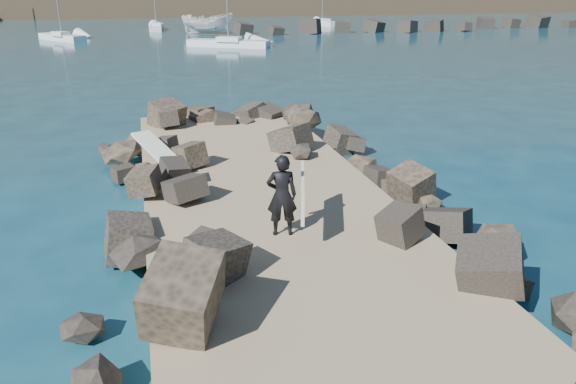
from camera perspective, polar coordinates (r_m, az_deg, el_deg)
name	(u,v)px	position (r m, az deg, el deg)	size (l,w,h in m)	color
ground	(278,237)	(13.30, -1.07, -4.60)	(800.00, 800.00, 0.00)	#0F384C
jetty	(300,264)	(11.43, 1.25, -7.35)	(6.00, 26.00, 0.60)	#8C7759
riprap_left	(152,261)	(11.45, -13.66, -6.81)	(2.60, 22.00, 1.00)	black
riprap_right	(421,231)	(12.77, 13.31, -3.84)	(2.60, 22.00, 1.00)	black
breakwater_secondary	(446,25)	(76.83, 15.73, 15.99)	(52.00, 4.00, 1.20)	black
surfboard_resting	(158,153)	(16.64, -13.12, 3.89)	(0.59, 2.37, 0.08)	white
boat_imported	(207,23)	(69.41, -8.19, 16.60)	(2.31, 6.15, 2.38)	silver
surfer_with_board	(285,195)	(11.70, -0.33, -0.28)	(1.13, 2.13, 1.77)	black
sailboat_b	(157,27)	(76.44, -13.21, 15.99)	(2.02, 6.79, 8.11)	white
sailboat_c	(229,43)	(54.63, -6.06, 14.80)	(7.63, 5.19, 9.28)	white
sailboat_d	(322,23)	(83.00, 3.50, 16.78)	(3.12, 6.92, 8.19)	white
sailboat_f	(334,12)	(115.29, 4.66, 17.77)	(3.19, 4.97, 6.25)	white
sailboat_a	(62,37)	(64.81, -21.98, 14.37)	(5.25, 6.35, 8.23)	white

